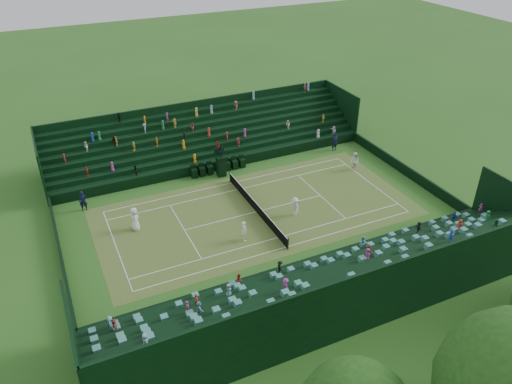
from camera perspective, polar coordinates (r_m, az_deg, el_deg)
ground at (r=42.77m, az=-0.00°, el=-2.30°), size 160.00×160.00×0.00m
court_surface at (r=42.76m, az=-0.00°, el=-2.29°), size 12.97×26.77×0.01m
perimeter_wall_north at (r=50.37m, az=16.63°, el=2.46°), size 17.17×0.20×1.00m
perimeter_wall_south at (r=39.73m, az=-21.41°, el=-6.85°), size 17.17×0.20×1.00m
perimeter_wall_east at (r=36.44m, az=5.70°, el=-8.28°), size 0.20×31.77×1.00m
perimeter_wall_west at (r=49.27m, az=-4.17°, el=3.11°), size 0.20×31.77×1.00m
north_grandstand at (r=33.14m, az=9.45°, el=-10.96°), size 6.60×32.00×4.90m
south_grandstand at (r=52.34m, az=-5.89°, el=6.06°), size 6.60×32.00×4.90m
tennis_net at (r=42.48m, az=-0.00°, el=-1.70°), size 11.67×0.10×1.06m
umpire_chair at (r=47.79m, az=-4.03°, el=3.31°), size 0.99×0.99×3.12m
courtside_chairs at (r=48.81m, az=-4.31°, el=2.79°), size 0.58×5.55×1.26m
player_near_west at (r=41.24m, az=-13.68°, el=-3.00°), size 1.02×0.69×2.03m
player_near_east at (r=38.96m, az=-1.38°, el=-4.46°), size 0.66×0.45×1.76m
player_far_west at (r=49.86m, az=11.20°, el=3.46°), size 0.98×0.81×1.83m
player_far_east at (r=42.04m, az=4.45°, el=-1.67°), size 1.11×0.66×1.70m
line_judge_north at (r=53.38m, az=9.02°, el=5.70°), size 0.59×0.80×2.01m
line_judge_south at (r=45.01m, az=-19.15°, el=-0.98°), size 0.55×0.74×1.85m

